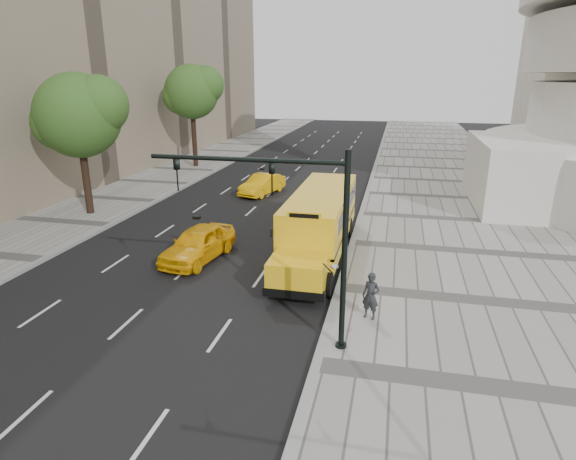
% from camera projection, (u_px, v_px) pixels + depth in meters
% --- Properties ---
extents(ground, '(140.00, 140.00, 0.00)m').
position_uv_depth(ground, '(241.00, 237.00, 26.04)').
color(ground, black).
rests_on(ground, ground).
extents(sidewalk_museum, '(12.00, 140.00, 0.15)m').
position_uv_depth(sidewalk_museum, '(475.00, 253.00, 23.49)').
color(sidewalk_museum, '#999691').
rests_on(sidewalk_museum, ground).
extents(sidewalk_far, '(6.00, 140.00, 0.15)m').
position_uv_depth(sidewalk_far, '(63.00, 222.00, 28.33)').
color(sidewalk_far, '#999691').
rests_on(sidewalk_far, ground).
extents(curb_museum, '(0.30, 140.00, 0.15)m').
position_uv_depth(curb_museum, '(352.00, 244.00, 24.75)').
color(curb_museum, gray).
rests_on(curb_museum, ground).
extents(curb_far, '(0.30, 140.00, 0.15)m').
position_uv_depth(curb_far, '(109.00, 226.00, 27.70)').
color(curb_far, gray).
rests_on(curb_far, ground).
extents(tree_b, '(5.55, 4.94, 8.54)m').
position_uv_depth(tree_b, '(79.00, 115.00, 28.15)').
color(tree_b, black).
rests_on(tree_b, ground).
extents(tree_c, '(5.44, 4.83, 9.29)m').
position_uv_depth(tree_c, '(192.00, 91.00, 43.19)').
color(tree_c, black).
rests_on(tree_c, ground).
extents(school_bus, '(2.96, 11.56, 3.19)m').
position_uv_depth(school_bus, '(320.00, 218.00, 23.27)').
color(school_bus, yellow).
rests_on(school_bus, ground).
extents(taxi_near, '(2.59, 4.93, 1.60)m').
position_uv_depth(taxi_near, '(198.00, 243.00, 22.61)').
color(taxi_near, '#FFB609').
rests_on(taxi_near, ground).
extents(taxi_far, '(2.65, 4.64, 1.45)m').
position_uv_depth(taxi_far, '(262.00, 184.00, 35.06)').
color(taxi_far, '#FFB609').
rests_on(taxi_far, ground).
extents(pedestrian, '(0.72, 0.58, 1.71)m').
position_uv_depth(pedestrian, '(371.00, 296.00, 16.79)').
color(pedestrian, '#25272B').
rests_on(pedestrian, sidewalk_museum).
extents(traffic_signal, '(6.18, 0.36, 6.40)m').
position_uv_depth(traffic_signal, '(298.00, 225.00, 14.35)').
color(traffic_signal, black).
rests_on(traffic_signal, ground).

